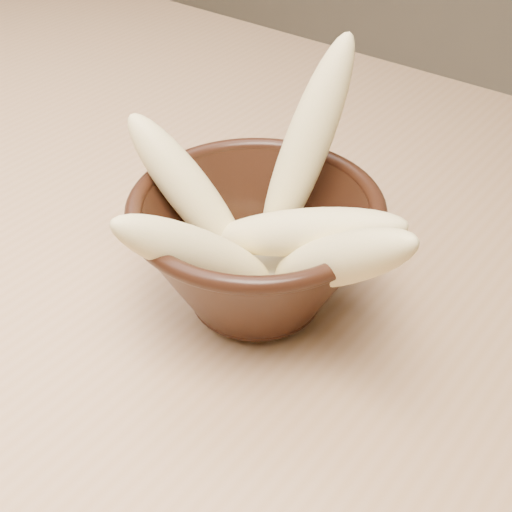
% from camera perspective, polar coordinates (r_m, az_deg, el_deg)
% --- Properties ---
extents(table, '(1.20, 0.80, 0.75)m').
position_cam_1_polar(table, '(0.80, -9.75, 2.35)').
color(table, tan).
rests_on(table, ground).
extents(bowl, '(0.19, 0.19, 0.10)m').
position_cam_1_polar(bowl, '(0.53, -0.00, 0.74)').
color(bowl, black).
rests_on(bowl, table).
extents(milk_puddle, '(0.11, 0.11, 0.01)m').
position_cam_1_polar(milk_puddle, '(0.55, -0.00, -1.35)').
color(milk_puddle, '#F8EEC8').
rests_on(milk_puddle, bowl).
extents(banana_upright, '(0.06, 0.11, 0.17)m').
position_cam_1_polar(banana_upright, '(0.54, 3.98, 8.62)').
color(banana_upright, '#E7D988').
rests_on(banana_upright, bowl).
extents(banana_left, '(0.12, 0.06, 0.13)m').
position_cam_1_polar(banana_left, '(0.54, -5.40, 5.24)').
color(banana_left, '#E7D988').
rests_on(banana_left, bowl).
extents(banana_right, '(0.15, 0.08, 0.13)m').
position_cam_1_polar(banana_right, '(0.47, 6.51, -0.33)').
color(banana_right, '#E7D988').
rests_on(banana_right, bowl).
extents(banana_across, '(0.16, 0.08, 0.08)m').
position_cam_1_polar(banana_across, '(0.51, 3.83, 1.91)').
color(banana_across, '#E7D988').
rests_on(banana_across, bowl).
extents(banana_front, '(0.09, 0.14, 0.12)m').
position_cam_1_polar(banana_front, '(0.49, -4.75, 0.21)').
color(banana_front, '#E7D988').
rests_on(banana_front, bowl).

